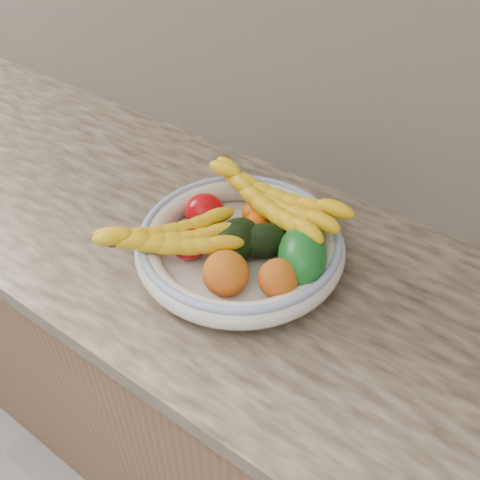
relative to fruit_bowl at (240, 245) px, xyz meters
name	(u,v)px	position (x,y,z in m)	size (l,w,h in m)	color
kitchen_counter	(246,382)	(0.00, 0.03, -0.48)	(2.44, 0.66, 1.40)	brown
fruit_bowl	(240,245)	(0.00, 0.00, 0.00)	(0.39, 0.39, 0.08)	silver
clementine_back_left	(255,214)	(-0.02, 0.09, 0.01)	(0.05, 0.05, 0.05)	orange
clementine_back_right	(275,218)	(0.01, 0.10, 0.01)	(0.05, 0.05, 0.05)	orange
clementine_back_mid	(259,224)	(0.00, 0.06, 0.01)	(0.05, 0.05, 0.05)	#F35705
clementine_extra	(287,221)	(0.04, 0.10, 0.01)	(0.05, 0.05, 0.04)	#F26005
tomato_left	(205,212)	(-0.10, 0.02, 0.01)	(0.08, 0.08, 0.07)	#B7040A
tomato_near_left	(189,242)	(-0.07, -0.06, 0.01)	(0.07, 0.07, 0.06)	#AA0502
avocado_center	(235,242)	(0.00, -0.01, 0.02)	(0.08, 0.11, 0.08)	black
avocado_right	(264,241)	(0.04, 0.02, 0.02)	(0.07, 0.10, 0.07)	black
green_mango	(302,255)	(0.12, 0.02, 0.03)	(0.08, 0.13, 0.09)	#10581B
peach_front	(226,273)	(0.03, -0.09, 0.02)	(0.08, 0.08, 0.08)	orange
peach_right	(278,279)	(0.11, -0.05, 0.02)	(0.07, 0.07, 0.07)	orange
banana_bunch_back	(271,204)	(0.01, 0.09, 0.04)	(0.32, 0.12, 0.09)	yellow
banana_bunch_front	(169,241)	(-0.09, -0.10, 0.03)	(0.27, 0.11, 0.08)	gold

